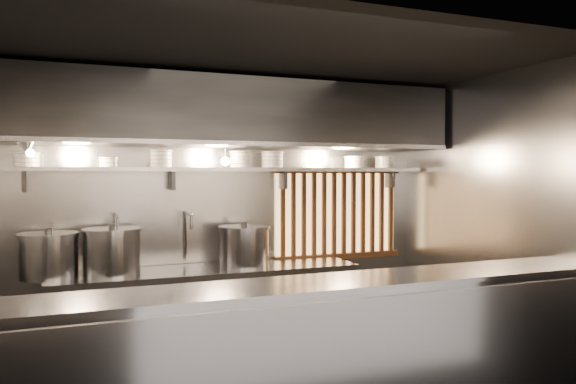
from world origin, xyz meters
TOP-DOWN VIEW (x-y plane):
  - ceiling at (0.00, 0.00)m, footprint 4.50×4.50m
  - wall_back at (0.00, 1.50)m, footprint 4.50×0.00m
  - wall_right at (2.25, 0.00)m, footprint 0.00×3.00m
  - serving_counter at (0.00, -0.96)m, footprint 4.50×0.56m
  - cooking_bench at (-0.30, 1.13)m, footprint 3.00×0.70m
  - bowl_shelf at (0.00, 1.32)m, footprint 4.40×0.34m
  - exhaust_hood at (0.00, 1.10)m, footprint 4.40×0.81m
  - wood_screen at (1.30, 1.45)m, footprint 1.56×0.09m
  - faucet_left at (-1.15, 1.37)m, footprint 0.04×0.30m
  - faucet_right at (-0.45, 1.37)m, footprint 0.04×0.30m
  - heat_lamp at (-1.90, 0.85)m, footprint 0.25×0.35m
  - pendant_bulb at (-0.10, 1.20)m, footprint 0.09×0.09m
  - stock_pot_left at (-1.75, 1.18)m, footprint 0.69×0.69m
  - stock_pot_mid at (-1.21, 1.14)m, footprint 0.67×0.67m
  - stock_pot_right at (0.08, 1.13)m, footprint 0.60×0.60m
  - bowl_stack_0 at (-1.93, 1.32)m, footprint 0.23×0.23m
  - bowl_stack_1 at (-1.21, 1.32)m, footprint 0.20×0.20m
  - bowl_stack_2 at (-0.72, 1.32)m, footprint 0.22×0.22m
  - bowl_stack_3 at (0.09, 1.32)m, footprint 0.21×0.21m
  - bowl_stack_4 at (0.45, 1.32)m, footprint 0.24×0.24m
  - bowl_stack_5 at (1.42, 1.32)m, footprint 0.21×0.21m
  - bowl_stack_6 at (1.83, 1.32)m, footprint 0.22×0.22m

SIDE VIEW (x-z plane):
  - cooking_bench at x=-0.30m, z-range 0.00..0.90m
  - serving_counter at x=0.00m, z-range 0.00..1.13m
  - stock_pot_left at x=-1.75m, z-range 0.88..1.33m
  - stock_pot_right at x=0.08m, z-range 0.88..1.33m
  - stock_pot_mid at x=-1.21m, z-range 0.88..1.35m
  - faucet_left at x=-1.15m, z-range 1.06..1.56m
  - faucet_right at x=-0.45m, z-range 1.06..1.56m
  - wood_screen at x=1.30m, z-range 0.86..1.90m
  - wall_back at x=0.00m, z-range -0.85..3.65m
  - wall_right at x=2.25m, z-range -0.10..2.90m
  - bowl_shelf at x=0.00m, z-range 1.86..1.90m
  - bowl_stack_1 at x=-1.21m, z-range 1.90..1.99m
  - pendant_bulb at x=-0.10m, z-range 1.87..2.05m
  - bowl_stack_0 at x=-1.93m, z-range 1.90..2.03m
  - bowl_stack_6 at x=1.83m, z-range 1.90..2.03m
  - bowl_stack_5 at x=1.42m, z-range 1.90..2.03m
  - bowl_stack_4 at x=0.45m, z-range 1.90..2.07m
  - bowl_stack_2 at x=-0.72m, z-range 1.90..2.07m
  - bowl_stack_3 at x=0.09m, z-range 1.90..2.07m
  - heat_lamp at x=-1.90m, z-range 1.97..2.17m
  - exhaust_hood at x=0.00m, z-range 2.10..2.75m
  - ceiling at x=0.00m, z-range 2.80..2.80m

